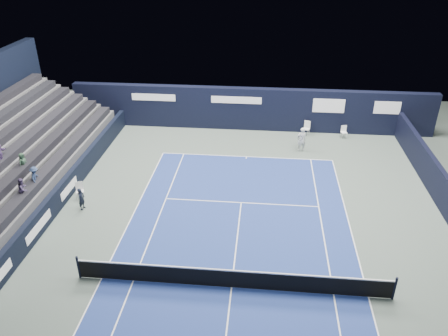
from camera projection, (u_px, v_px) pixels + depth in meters
The scene contains 12 objects.
ground at pixel (235, 256), 19.61m from camera, with size 48.00×48.00×0.00m, color #4B5951.
court_surface at pixel (232, 288), 17.86m from camera, with size 10.97×23.77×0.01m, color navy.
folding_chair_back_a at pixel (307, 126), 31.06m from camera, with size 0.57×0.59×1.02m.
folding_chair_back_b at pixel (344, 131), 30.67m from camera, with size 0.45×0.44×0.89m.
line_judge_chair at pixel (80, 189), 23.71m from camera, with size 0.52×0.51×0.92m.
line_judge at pixel (81, 199), 22.66m from camera, with size 0.45×0.29×1.23m, color black.
court_markings at pixel (232, 288), 17.85m from camera, with size 11.03×23.83×0.00m.
tennis_net at pixel (232, 278), 17.62m from camera, with size 12.90×0.10×1.10m.
back_sponsor_wall at pixel (250, 109), 31.55m from camera, with size 26.00×0.63×3.10m.
side_barrier_left at pixel (66, 188), 23.61m from camera, with size 0.33×22.00×1.20m.
spectator_stand at pixel (4, 155), 24.17m from camera, with size 6.00×18.00×6.40m.
tennis_player at pixel (302, 139), 28.65m from camera, with size 0.68×0.88×1.65m.
Camera 1 is at (0.98, -13.33, 12.83)m, focal length 35.00 mm.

